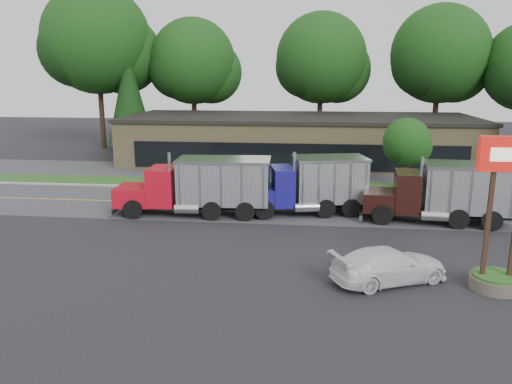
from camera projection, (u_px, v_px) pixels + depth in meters
ground at (237, 255)px, 23.00m from camera, size 140.00×140.00×0.00m
road at (259, 205)px, 31.70m from camera, size 60.00×8.00×0.02m
center_line at (259, 205)px, 31.70m from camera, size 60.00×0.12×0.01m
curb at (265, 190)px, 35.76m from camera, size 60.00×0.30×0.12m
grass_verge at (267, 185)px, 37.50m from camera, size 60.00×3.40×0.03m
far_parking at (273, 172)px, 42.33m from camera, size 60.00×7.00×0.02m
strip_mall at (299, 140)px, 47.45m from camera, size 32.00×12.00×4.00m
bilo_sign at (500, 239)px, 18.96m from camera, size 2.20×1.90×5.95m
tree_far_a at (99, 45)px, 53.68m from camera, size 12.25×11.53×17.47m
tree_far_b at (195, 65)px, 54.98m from camera, size 9.94×9.35×14.17m
tree_far_c at (323, 63)px, 53.37m from camera, size 10.24×9.64×14.61m
tree_far_d at (441, 59)px, 51.01m from camera, size 10.58×9.96×15.09m
evergreen_left at (129, 96)px, 52.40m from camera, size 4.75×4.75×10.79m
tree_verge at (407, 144)px, 35.68m from camera, size 3.60×3.39×5.14m
dump_truck_red at (203, 185)px, 29.21m from camera, size 9.31×3.07×3.36m
dump_truck_blue at (313, 184)px, 29.59m from camera, size 7.44×3.98×3.36m
dump_truck_maroon at (445, 191)px, 27.67m from camera, size 8.13×3.25×3.36m
rally_car at (389, 265)px, 19.95m from camera, size 5.17×3.80×1.39m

